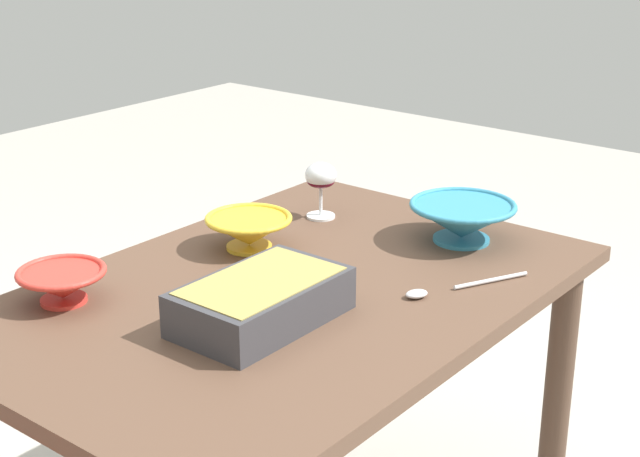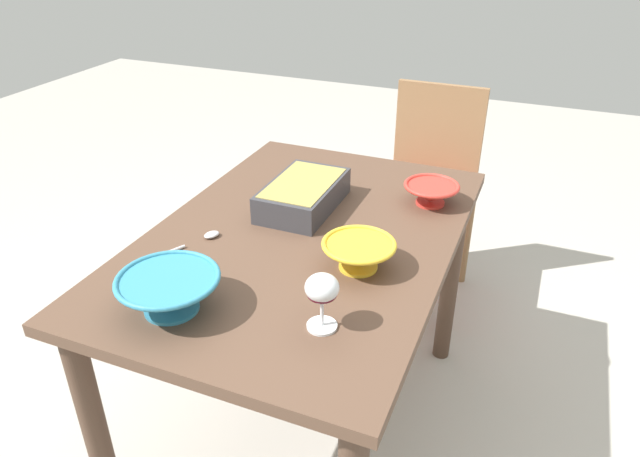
% 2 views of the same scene
% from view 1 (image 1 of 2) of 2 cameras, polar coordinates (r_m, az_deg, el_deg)
% --- Properties ---
extents(dining_table, '(1.18, 0.80, 0.75)m').
position_cam_1_polar(dining_table, '(1.87, -1.94, -6.77)').
color(dining_table, brown).
rests_on(dining_table, ground_plane).
extents(wine_glass, '(0.07, 0.07, 0.13)m').
position_cam_1_polar(wine_glass, '(2.16, 0.05, 2.97)').
color(wine_glass, white).
rests_on(wine_glass, dining_table).
extents(casserole_dish, '(0.31, 0.18, 0.08)m').
position_cam_1_polar(casserole_dish, '(1.67, -3.54, -4.23)').
color(casserole_dish, '#38383D').
rests_on(casserole_dish, dining_table).
extents(mixing_bowl, '(0.23, 0.23, 0.09)m').
position_cam_1_polar(mixing_bowl, '(2.05, 8.52, 0.53)').
color(mixing_bowl, teal).
rests_on(mixing_bowl, dining_table).
extents(small_bowl, '(0.18, 0.18, 0.07)m').
position_cam_1_polar(small_bowl, '(2.00, -4.29, -0.09)').
color(small_bowl, yellow).
rests_on(small_bowl, dining_table).
extents(serving_bowl, '(0.16, 0.16, 0.07)m').
position_cam_1_polar(serving_bowl, '(1.81, -15.19, -3.17)').
color(serving_bowl, red).
rests_on(serving_bowl, dining_table).
extents(serving_spoon, '(0.25, 0.14, 0.01)m').
position_cam_1_polar(serving_spoon, '(1.81, 7.46, -3.60)').
color(serving_spoon, silver).
rests_on(serving_spoon, dining_table).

